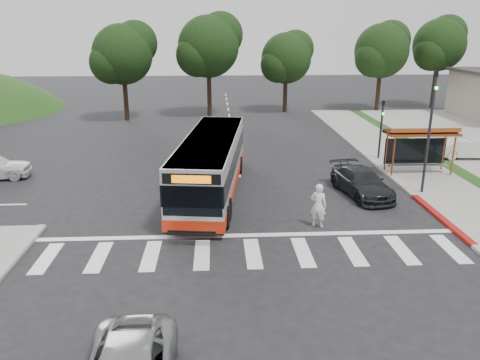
{
  "coord_description": "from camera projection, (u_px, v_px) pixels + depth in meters",
  "views": [
    {
      "loc": [
        -1.37,
        -21.62,
        8.43
      ],
      "look_at": [
        -0.27,
        -0.5,
        1.6
      ],
      "focal_mm": 35.0,
      "sensor_mm": 36.0,
      "label": 1
    }
  ],
  "objects": [
    {
      "name": "transit_bus",
      "position": [
        211.0,
        166.0,
        24.75
      ],
      "size": [
        4.04,
        12.18,
        3.09
      ],
      "primitive_type": null,
      "rotation": [
        0.0,
        0.0,
        -0.12
      ],
      "color": "#B8BBBD",
      "rests_on": "ground"
    },
    {
      "name": "sidewalk_east",
      "position": [
        401.0,
        160.0,
        31.33
      ],
      "size": [
        4.0,
        40.0,
        0.12
      ],
      "primitive_type": "cube",
      "color": "gray",
      "rests_on": "ground"
    },
    {
      "name": "bus_shelter",
      "position": [
        420.0,
        136.0,
        27.87
      ],
      "size": [
        4.2,
        1.6,
        2.86
      ],
      "color": "#8E3E17",
      "rests_on": "sidewalk_east"
    },
    {
      "name": "tree_ne_b",
      "position": [
        440.0,
        44.0,
        50.79
      ],
      "size": [
        6.16,
        5.74,
        10.02
      ],
      "color": "black",
      "rests_on": "ground"
    },
    {
      "name": "tree_north_a",
      "position": [
        209.0,
        45.0,
        45.76
      ],
      "size": [
        6.6,
        6.15,
        10.17
      ],
      "color": "black",
      "rests_on": "ground"
    },
    {
      "name": "traffic_signal_ne_short",
      "position": [
        381.0,
        124.0,
        30.99
      ],
      "size": [
        0.18,
        0.37,
        4.0
      ],
      "color": "black",
      "rests_on": "ground"
    },
    {
      "name": "parked_car_1",
      "position": [
        466.0,
        149.0,
        31.53
      ],
      "size": [
        4.07,
        1.59,
        1.32
      ],
      "primitive_type": "imported",
      "rotation": [
        0.0,
        0.0,
        1.52
      ],
      "color": "silver",
      "rests_on": "parking_lot"
    },
    {
      "name": "curb_east",
      "position": [
        372.0,
        161.0,
        31.23
      ],
      "size": [
        0.3,
        40.0,
        0.15
      ],
      "primitive_type": "cube",
      "color": "#9E9991",
      "rests_on": "ground"
    },
    {
      "name": "dark_sedan",
      "position": [
        361.0,
        182.0,
        24.8
      ],
      "size": [
        2.79,
        5.08,
        1.39
      ],
      "primitive_type": "imported",
      "rotation": [
        0.0,
        0.0,
        0.18
      ],
      "color": "black",
      "rests_on": "ground"
    },
    {
      "name": "tree_ne_a",
      "position": [
        382.0,
        50.0,
        48.7
      ],
      "size": [
        6.16,
        5.74,
        9.3
      ],
      "color": "black",
      "rests_on": "parking_lot"
    },
    {
      "name": "crosswalk_ladder",
      "position": [
        253.0,
        253.0,
        18.45
      ],
      "size": [
        18.0,
        2.6,
        0.01
      ],
      "primitive_type": "cube",
      "color": "silver",
      "rests_on": "ground"
    },
    {
      "name": "tree_north_c",
      "position": [
        123.0,
        53.0,
        43.65
      ],
      "size": [
        6.16,
        5.74,
        9.3
      ],
      "color": "black",
      "rests_on": "ground"
    },
    {
      "name": "tree_north_b",
      "position": [
        287.0,
        57.0,
        48.43
      ],
      "size": [
        5.72,
        5.33,
        8.43
      ],
      "color": "black",
      "rests_on": "ground"
    },
    {
      "name": "curb_east_red",
      "position": [
        441.0,
        218.0,
        21.72
      ],
      "size": [
        0.32,
        6.0,
        0.15
      ],
      "primitive_type": "cube",
      "color": "maroon",
      "rests_on": "ground"
    },
    {
      "name": "pedestrian",
      "position": [
        318.0,
        205.0,
        20.67
      ],
      "size": [
        0.87,
        0.76,
        2.01
      ],
      "primitive_type": "imported",
      "rotation": [
        0.0,
        0.0,
        2.69
      ],
      "color": "white",
      "rests_on": "ground"
    },
    {
      "name": "ground",
      "position": [
        245.0,
        207.0,
        23.2
      ],
      "size": [
        140.0,
        140.0,
        0.0
      ],
      "primitive_type": "plane",
      "color": "black",
      "rests_on": "ground"
    },
    {
      "name": "traffic_signal_ne_tall",
      "position": [
        430.0,
        123.0,
        23.91
      ],
      "size": [
        0.18,
        0.37,
        6.5
      ],
      "color": "black",
      "rests_on": "ground"
    }
  ]
}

